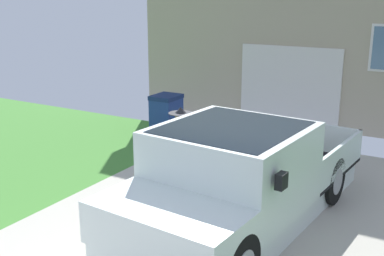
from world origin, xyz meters
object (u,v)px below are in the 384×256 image
person_with_hat (181,146)px  wheeled_trash_bin (166,114)px  house_with_garage (348,24)px  pickup_truck (236,183)px  handbag (175,192)px

person_with_hat → wheeled_trash_bin: person_with_hat is taller
person_with_hat → house_with_garage: bearing=91.4°
pickup_truck → handbag: pickup_truck is taller
handbag → house_with_garage: house_with_garage is taller
person_with_hat → wheeled_trash_bin: bearing=134.3°
pickup_truck → house_with_garage: bearing=-82.2°
person_with_hat → handbag: (-0.02, -0.18, -0.79)m
house_with_garage → pickup_truck: bearing=-86.6°
pickup_truck → person_with_hat: (-1.31, 0.58, 0.21)m
pickup_truck → person_with_hat: size_ratio=3.28×
house_with_garage → person_with_hat: bearing=-95.6°
pickup_truck → handbag: 1.51m
pickup_truck → person_with_hat: 1.45m
handbag → wheeled_trash_bin: (-2.24, 3.16, 0.43)m
person_with_hat → handbag: size_ratio=3.52×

